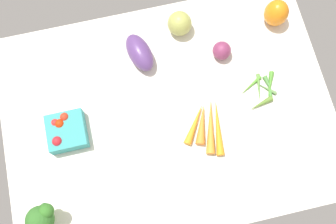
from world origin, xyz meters
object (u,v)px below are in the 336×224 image
berry_basket (66,131)px  heirloom_tomato_green (180,23)px  bell_pepper_orange (276,13)px  broccoli_head (41,220)px  eggplant (140,53)px  okra_pile (264,91)px  carrot_bunch (207,125)px  red_onion_near_basket (222,51)px

berry_basket → heirloom_tomato_green: heirloom_tomato_green is taller
bell_pepper_orange → broccoli_head: (83.31, 48.10, 2.79)cm
eggplant → heirloom_tomato_green: (-14.87, -7.01, 0.41)cm
eggplant → bell_pepper_orange: (-46.49, -3.17, 1.39)cm
okra_pile → broccoli_head: size_ratio=1.09×
heirloom_tomato_green → bell_pepper_orange: size_ratio=0.80×
carrot_bunch → berry_basket: 43.54cm
okra_pile → broccoli_head: (73.02, 24.34, 7.01)cm
carrot_bunch → bell_pepper_orange: bearing=-135.0°
red_onion_near_basket → berry_basket: (53.36, 15.16, -0.21)cm
carrot_bunch → berry_basket: (42.85, -7.58, 1.44)cm
heirloom_tomato_green → broccoli_head: size_ratio=0.67×
eggplant → heirloom_tomato_green: bearing=100.0°
eggplant → okra_pile: eggplant is taller
heirloom_tomato_green → bell_pepper_orange: bearing=173.1°
carrot_bunch → bell_pepper_orange: 43.85cm
red_onion_near_basket → berry_basket: size_ratio=0.52×
carrot_bunch → heirloom_tomato_green: (0.71, -34.74, 2.65)cm
bell_pepper_orange → eggplant: bearing=3.9°
eggplant → heirloom_tomato_green: size_ratio=1.70×
red_onion_near_basket → carrot_bunch: bearing=65.2°
red_onion_near_basket → okra_pile: size_ratio=0.46×
heirloom_tomato_green → eggplant: bearing=25.2°
okra_pile → berry_basket: 63.49cm
okra_pile → berry_basket: berry_basket is taller
red_onion_near_basket → heirloom_tomato_green: 16.45cm
okra_pile → red_onion_near_basket: bearing=-57.1°
carrot_bunch → broccoli_head: (52.41, 17.20, 6.42)cm
okra_pile → heirloom_tomato_green: (21.32, -27.60, 3.25)cm
red_onion_near_basket → heirloom_tomato_green: size_ratio=0.75×
berry_basket → bell_pepper_orange: (-73.75, -23.32, 2.18)cm
carrot_bunch → heirloom_tomato_green: 34.84cm
carrot_bunch → heirloom_tomato_green: size_ratio=2.32×
berry_basket → bell_pepper_orange: bearing=-162.5°
eggplant → bell_pepper_orange: bell_pepper_orange is taller
red_onion_near_basket → heirloom_tomato_green: heirloom_tomato_green is taller
berry_basket → broccoli_head: size_ratio=0.96×
okra_pile → bell_pepper_orange: bearing=-113.4°
red_onion_near_basket → bell_pepper_orange: 22.05cm
bell_pepper_orange → red_onion_near_basket: bearing=21.8°
heirloom_tomato_green → broccoli_head: 73.38cm
okra_pile → heirloom_tomato_green: bearing=-52.3°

